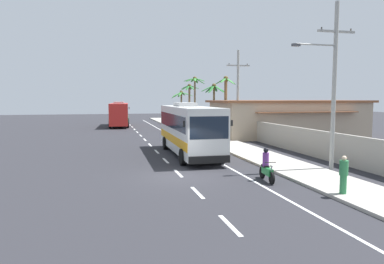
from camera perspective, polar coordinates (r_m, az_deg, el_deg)
The scene contains 17 objects.
ground_plane at distance 19.00m, azimuth -1.78°, elevation -7.17°, with size 160.00×160.00×0.00m, color #28282D.
sidewalk_kerb at distance 30.37m, azimuth 6.78°, elevation -2.32°, with size 3.20×90.00×0.14m, color #A8A399.
lane_markings at distance 33.29m, azimuth -3.44°, elevation -1.73°, with size 3.46×71.00×0.01m.
boundary_wall at distance 35.40m, azimuth 10.26°, elevation 0.20°, with size 0.24×60.00×1.94m, color #9E998E.
coach_bus_foreground at distance 25.78m, azimuth -0.52°, elevation 0.66°, with size 3.08×11.10×3.85m.
coach_bus_far_lane at distance 53.60m, azimuth -11.71°, elevation 2.96°, with size 3.49×10.72×3.72m.
motorcycle_beside_bus at distance 35.85m, azimuth -1.26°, elevation -0.18°, with size 0.56×1.96×1.56m.
motorcycle_trailing at distance 18.21m, azimuth 11.99°, elevation -5.67°, with size 0.56×1.96×1.68m.
pedestrian_near_kerb at distance 16.22m, azimuth 23.38°, elevation -6.27°, with size 0.36×0.36×1.62m.
utility_pole_nearest at distance 21.65m, azimuth 21.88°, elevation 7.54°, with size 3.89×0.24×9.55m.
utility_pole_mid at distance 34.31m, azimuth 7.45°, elevation 6.10°, with size 2.31×0.24×8.76m.
palm_nearest at distance 45.00m, azimuth 3.58°, elevation 5.89°, with size 3.60×3.39×6.07m.
palm_second at distance 58.33m, azimuth -1.73°, elevation 5.47°, with size 3.78×3.86×5.46m.
palm_third at distance 48.90m, azimuth 0.45°, elevation 7.01°, with size 3.00×3.16×7.20m.
palm_fourth at distance 41.88m, azimuth 5.50°, elevation 5.78°, with size 2.51×2.69×6.81m.
palm_farthest at distance 54.44m, azimuth -0.44°, elevation 5.77°, with size 3.05×2.94×6.43m.
roadside_building at distance 40.37m, azimuth 15.29°, elevation 2.19°, with size 16.85×8.27×3.97m.
Camera 1 is at (-3.92, -18.12, 4.15)m, focal length 32.87 mm.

